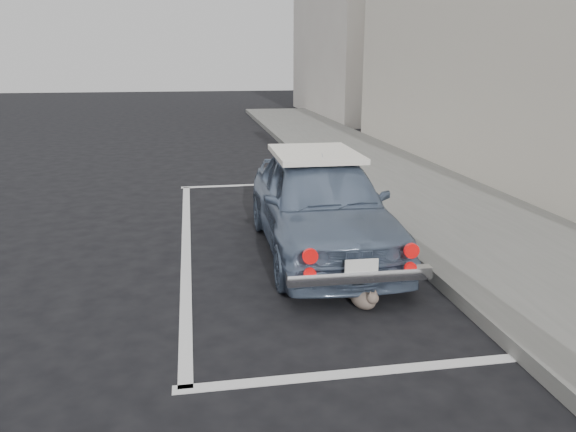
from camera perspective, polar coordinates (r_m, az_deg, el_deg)
ground at (r=5.00m, az=0.28°, el=-13.20°), size 80.00×80.00×0.00m
sidewalk at (r=7.82m, az=21.29°, el=-2.84°), size 2.80×40.00×0.15m
building_far at (r=25.38m, az=6.85°, el=19.19°), size 3.50×10.00×8.00m
pline_rear at (r=4.69m, az=7.65°, el=-15.45°), size 3.00×0.12×0.01m
pline_front at (r=11.15m, az=-3.07°, el=3.19°), size 3.00×0.12×0.01m
pline_side at (r=7.70m, az=-10.31°, el=-2.82°), size 0.12×7.00×0.01m
retro_coupe at (r=7.15m, az=3.31°, el=1.37°), size 1.57×3.81×1.29m
cat at (r=5.70m, az=7.76°, el=-8.30°), size 0.31×0.43×0.24m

